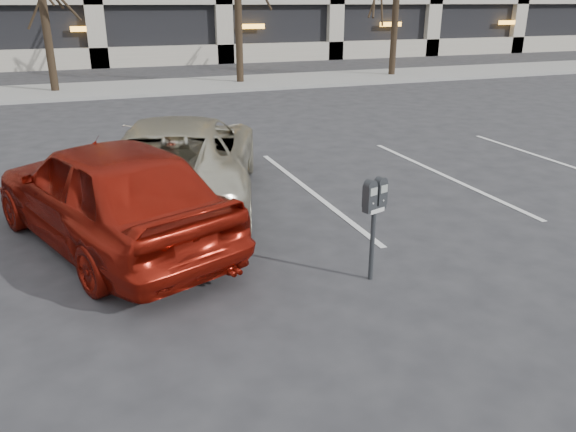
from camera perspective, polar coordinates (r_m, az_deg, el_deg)
name	(u,v)px	position (r m, az deg, el deg)	size (l,w,h in m)	color
ground	(280,254)	(7.50, -0.78, -3.93)	(140.00, 140.00, 0.00)	#28282B
sidewalk	(140,88)	(22.74, -14.84, 12.47)	(80.00, 4.00, 0.12)	gray
stall_lines	(151,211)	(9.30, -13.78, 0.54)	(16.90, 5.20, 0.00)	silver
parking_meter	(375,205)	(6.56, 8.78, 1.14)	(0.34, 0.21, 1.25)	black
suv_silver	(180,158)	(9.54, -10.89, 5.77)	(3.83, 5.65, 1.44)	beige
car_red	(108,192)	(7.90, -17.84, 2.32)	(1.81, 4.51, 1.54)	maroon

